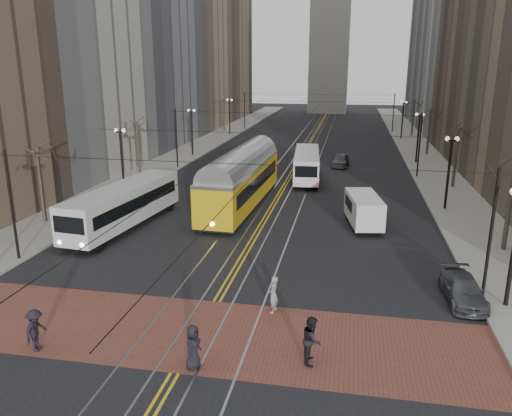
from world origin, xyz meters
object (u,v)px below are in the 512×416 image
at_px(streetcar, 242,184).
at_px(pedestrian_c, 312,340).
at_px(pedestrian_d, 36,330).
at_px(pedestrian_b, 273,294).
at_px(rear_bus, 307,166).
at_px(transit_bus, 124,207).
at_px(pedestrian_a, 193,347).
at_px(cargo_van, 364,211).
at_px(sedan_parked, 463,290).
at_px(sedan_grey, 340,160).

bearing_deg(streetcar, pedestrian_c, -68.50).
bearing_deg(pedestrian_d, pedestrian_b, -59.11).
bearing_deg(rear_bus, pedestrian_b, -92.39).
height_order(transit_bus, pedestrian_c, transit_bus).
xyz_separation_m(streetcar, pedestrian_a, (3.09, -22.62, -0.95)).
relative_size(cargo_van, sedan_parked, 1.22).
bearing_deg(streetcar, pedestrian_d, -96.57).
relative_size(rear_bus, cargo_van, 2.11).
distance_m(pedestrian_b, pedestrian_c, 4.30).
distance_m(rear_bus, pedestrian_d, 34.50).
height_order(sedan_grey, pedestrian_b, pedestrian_b).
bearing_deg(streetcar, cargo_van, -18.41).
distance_m(transit_bus, sedan_parked, 22.64).
relative_size(streetcar, pedestrian_b, 8.84).
xyz_separation_m(pedestrian_c, pedestrian_d, (-10.98, -1.25, -0.07)).
bearing_deg(pedestrian_a, rear_bus, 5.65).
bearing_deg(cargo_van, pedestrian_b, -117.04).
height_order(rear_bus, pedestrian_d, rear_bus).
distance_m(pedestrian_a, pedestrian_c, 4.56).
distance_m(cargo_van, sedan_parked, 12.03).
bearing_deg(sedan_parked, cargo_van, 109.79).
xyz_separation_m(transit_bus, pedestrian_c, (14.43, -14.35, -0.53)).
xyz_separation_m(sedan_parked, pedestrian_c, (-6.83, -6.61, 0.36)).
bearing_deg(sedan_grey, streetcar, -107.97).
height_order(streetcar, pedestrian_b, streetcar).
xyz_separation_m(cargo_van, pedestrian_c, (-2.23, -17.72, -0.17)).
xyz_separation_m(sedan_parked, pedestrian_a, (-11.21, -7.86, 0.28)).
distance_m(sedan_grey, pedestrian_b, 36.05).
relative_size(cargo_van, pedestrian_b, 2.90).
relative_size(streetcar, pedestrian_d, 8.82).
xyz_separation_m(rear_bus, pedestrian_c, (3.17, -32.35, -0.44)).
height_order(sedan_parked, pedestrian_b, pedestrian_b).
distance_m(pedestrian_a, pedestrian_d, 6.59).
bearing_deg(streetcar, pedestrian_a, -79.99).
relative_size(streetcar, pedestrian_c, 8.19).
bearing_deg(pedestrian_a, pedestrian_c, -66.42).
xyz_separation_m(transit_bus, cargo_van, (16.66, 3.37, -0.37)).
relative_size(transit_bus, cargo_van, 2.34).
relative_size(rear_bus, sedan_grey, 2.46).
height_order(cargo_van, pedestrian_a, cargo_van).
bearing_deg(streetcar, rear_bus, 70.85).
height_order(transit_bus, pedestrian_b, transit_bus).
height_order(streetcar, pedestrian_d, streetcar).
xyz_separation_m(sedan_grey, pedestrian_c, (-0.03, -39.74, 0.22)).
xyz_separation_m(pedestrian_a, pedestrian_b, (2.29, 5.00, 0.01)).
relative_size(streetcar, pedestrian_a, 8.90).
bearing_deg(streetcar, sedan_parked, -43.68).
distance_m(streetcar, rear_bus, 11.80).
height_order(sedan_grey, pedestrian_a, pedestrian_a).
bearing_deg(rear_bus, sedan_grey, 62.06).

